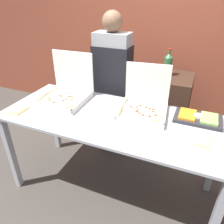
{
  "coord_description": "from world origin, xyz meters",
  "views": [
    {
      "loc": [
        0.68,
        -1.6,
        1.95
      ],
      "look_at": [
        0.0,
        0.0,
        0.97
      ],
      "focal_mm": 35.0,
      "sensor_mm": 36.0,
      "label": 1
    }
  ],
  "objects": [
    {
      "name": "veggie_tray",
      "position": [
        0.73,
        0.25,
        0.94
      ],
      "size": [
        0.41,
        0.26,
        0.05
      ],
      "color": "#28282D",
      "rests_on": "buffet_table"
    },
    {
      "name": "brick_wall_behind",
      "position": [
        0.0,
        1.7,
        1.4
      ],
      "size": [
        10.0,
        0.06,
        2.8
      ],
      "color": "brown",
      "rests_on": "ground_plane"
    },
    {
      "name": "pizza_box_near_left",
      "position": [
        -0.59,
        0.16,
        1.0
      ],
      "size": [
        0.49,
        0.5,
        0.47
      ],
      "rotation": [
        0.0,
        0.0,
        0.04
      ],
      "color": "silver",
      "rests_on": "buffet_table"
    },
    {
      "name": "buffet_table",
      "position": [
        0.0,
        0.0,
        0.8
      ],
      "size": [
        2.07,
        0.86,
        0.92
      ],
      "color": "#A8AAB2",
      "rests_on": "ground_plane"
    },
    {
      "name": "person_server_vest",
      "position": [
        -0.27,
        0.65,
        1.0
      ],
      "size": [
        0.42,
        0.24,
        1.77
      ],
      "rotation": [
        0.0,
        0.0,
        3.14
      ],
      "color": "#473D33",
      "rests_on": "ground_plane"
    },
    {
      "name": "paper_plate_front_left",
      "position": [
        -0.86,
        -0.26,
        0.93
      ],
      "size": [
        0.22,
        0.22,
        0.03
      ],
      "color": "white",
      "rests_on": "buffet_table"
    },
    {
      "name": "pizza_box_far_right",
      "position": [
        0.24,
        0.2,
        1.0
      ],
      "size": [
        0.48,
        0.49,
        0.43
      ],
      "rotation": [
        0.0,
        0.0,
        0.12
      ],
      "color": "silver",
      "rests_on": "buffet_table"
    },
    {
      "name": "soda_can_colored",
      "position": [
        0.15,
        0.93,
        1.07
      ],
      "size": [
        0.07,
        0.07,
        0.12
      ],
      "color": "#334CB2",
      "rests_on": "sideboard_podium"
    },
    {
      "name": "ground_plane",
      "position": [
        0.0,
        0.0,
        0.0
      ],
      "size": [
        16.0,
        16.0,
        0.0
      ],
      "primitive_type": "plane",
      "color": "#423D38"
    },
    {
      "name": "sideboard_podium",
      "position": [
        0.33,
        1.06,
        0.5
      ],
      "size": [
        0.58,
        0.57,
        1.01
      ],
      "color": "#382319",
      "rests_on": "ground_plane"
    },
    {
      "name": "soda_bottle",
      "position": [
        0.29,
        1.07,
        1.15
      ],
      "size": [
        0.1,
        0.1,
        0.33
      ],
      "color": "#2D6638",
      "rests_on": "sideboard_podium"
    },
    {
      "name": "paper_plate_front_center",
      "position": [
        0.78,
        -0.09,
        0.93
      ],
      "size": [
        0.21,
        0.21,
        0.03
      ],
      "color": "white",
      "rests_on": "buffet_table"
    },
    {
      "name": "soda_can_silver",
      "position": [
        0.25,
        0.94,
        1.07
      ],
      "size": [
        0.07,
        0.07,
        0.12
      ],
      "color": "silver",
      "rests_on": "sideboard_podium"
    }
  ]
}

